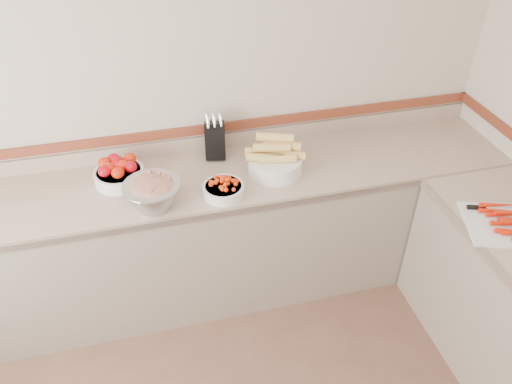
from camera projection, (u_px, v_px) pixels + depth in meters
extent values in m
plane|color=beige|center=(171.00, 95.00, 2.91)|extent=(4.00, 0.00, 4.00)
cube|color=tan|center=(184.00, 185.00, 2.91)|extent=(4.00, 0.65, 0.04)
cube|color=gray|center=(191.00, 241.00, 3.19)|extent=(4.00, 0.63, 0.86)
cube|color=#88705B|center=(192.00, 218.00, 2.67)|extent=(4.00, 0.02, 0.04)
cube|color=tan|center=(177.00, 147.00, 3.11)|extent=(4.00, 0.02, 0.10)
cube|color=brown|center=(175.00, 133.00, 3.05)|extent=(4.00, 0.02, 0.06)
cube|color=black|center=(215.00, 141.00, 3.05)|extent=(0.15, 0.17, 0.24)
cylinder|color=silver|center=(208.00, 123.00, 2.94)|extent=(0.02, 0.03, 0.06)
cylinder|color=silver|center=(215.00, 122.00, 2.95)|extent=(0.02, 0.03, 0.06)
cylinder|color=silver|center=(221.00, 121.00, 2.95)|extent=(0.02, 0.03, 0.06)
cylinder|color=silver|center=(207.00, 121.00, 2.96)|extent=(0.02, 0.03, 0.06)
cylinder|color=silver|center=(214.00, 120.00, 2.96)|extent=(0.02, 0.03, 0.06)
cylinder|color=silver|center=(220.00, 119.00, 2.97)|extent=(0.02, 0.03, 0.06)
cylinder|color=silver|center=(207.00, 119.00, 2.97)|extent=(0.02, 0.03, 0.06)
cylinder|color=silver|center=(213.00, 118.00, 2.98)|extent=(0.02, 0.03, 0.06)
cylinder|color=silver|center=(220.00, 117.00, 2.99)|extent=(0.02, 0.03, 0.06)
cylinder|color=white|center=(119.00, 176.00, 2.88)|extent=(0.29, 0.29, 0.08)
torus|color=white|center=(119.00, 171.00, 2.86)|extent=(0.29, 0.29, 0.01)
cylinder|color=white|center=(119.00, 171.00, 2.86)|extent=(0.25, 0.25, 0.01)
ellipsoid|color=red|center=(105.00, 171.00, 2.80)|extent=(0.07, 0.07, 0.06)
ellipsoid|color=red|center=(118.00, 173.00, 2.79)|extent=(0.07, 0.07, 0.06)
ellipsoid|color=red|center=(130.00, 167.00, 2.83)|extent=(0.07, 0.07, 0.06)
ellipsoid|color=red|center=(104.00, 163.00, 2.86)|extent=(0.07, 0.07, 0.06)
ellipsoid|color=red|center=(117.00, 164.00, 2.85)|extent=(0.07, 0.07, 0.06)
ellipsoid|color=red|center=(130.00, 159.00, 2.90)|extent=(0.07, 0.07, 0.06)
ellipsoid|color=red|center=(114.00, 159.00, 2.90)|extent=(0.07, 0.07, 0.06)
ellipsoid|color=red|center=(123.00, 165.00, 2.84)|extent=(0.07, 0.07, 0.06)
ellipsoid|color=red|center=(117.00, 161.00, 2.88)|extent=(0.07, 0.07, 0.06)
ellipsoid|color=red|center=(109.00, 168.00, 2.82)|extent=(0.07, 0.07, 0.06)
cylinder|color=white|center=(224.00, 190.00, 2.79)|extent=(0.23, 0.23, 0.06)
torus|color=white|center=(223.00, 186.00, 2.77)|extent=(0.24, 0.24, 0.01)
cylinder|color=white|center=(223.00, 186.00, 2.77)|extent=(0.20, 0.20, 0.01)
sphere|color=red|center=(216.00, 178.00, 2.78)|extent=(0.03, 0.03, 0.03)
sphere|color=red|center=(224.00, 180.00, 2.74)|extent=(0.03, 0.03, 0.03)
sphere|color=red|center=(219.00, 182.00, 2.73)|extent=(0.03, 0.03, 0.03)
sphere|color=red|center=(211.00, 183.00, 2.75)|extent=(0.03, 0.03, 0.03)
sphere|color=red|center=(226.00, 190.00, 2.70)|extent=(0.03, 0.03, 0.03)
sphere|color=red|center=(221.00, 185.00, 2.72)|extent=(0.03, 0.03, 0.03)
sphere|color=red|center=(230.00, 176.00, 2.81)|extent=(0.03, 0.03, 0.03)
sphere|color=red|center=(230.00, 177.00, 2.80)|extent=(0.03, 0.03, 0.03)
sphere|color=red|center=(213.00, 183.00, 2.75)|extent=(0.03, 0.03, 0.03)
sphere|color=red|center=(224.00, 180.00, 2.75)|extent=(0.03, 0.03, 0.03)
sphere|color=red|center=(209.00, 180.00, 2.78)|extent=(0.03, 0.03, 0.03)
sphere|color=red|center=(224.00, 177.00, 2.78)|extent=(0.03, 0.03, 0.03)
sphere|color=red|center=(226.00, 181.00, 2.75)|extent=(0.03, 0.03, 0.03)
sphere|color=red|center=(226.00, 175.00, 2.82)|extent=(0.03, 0.03, 0.03)
sphere|color=red|center=(218.00, 178.00, 2.77)|extent=(0.03, 0.03, 0.03)
sphere|color=red|center=(214.00, 177.00, 2.81)|extent=(0.03, 0.03, 0.03)
sphere|color=red|center=(234.00, 181.00, 2.76)|extent=(0.03, 0.03, 0.03)
sphere|color=red|center=(227.00, 183.00, 2.72)|extent=(0.03, 0.03, 0.03)
sphere|color=red|center=(228.00, 179.00, 2.76)|extent=(0.03, 0.03, 0.03)
sphere|color=red|center=(221.00, 178.00, 2.75)|extent=(0.03, 0.03, 0.03)
sphere|color=red|center=(222.00, 189.00, 2.70)|extent=(0.03, 0.03, 0.03)
sphere|color=red|center=(219.00, 180.00, 2.75)|extent=(0.03, 0.03, 0.03)
sphere|color=red|center=(218.00, 188.00, 2.71)|extent=(0.03, 0.03, 0.03)
sphere|color=red|center=(217.00, 175.00, 2.82)|extent=(0.03, 0.03, 0.03)
sphere|color=red|center=(222.00, 188.00, 2.71)|extent=(0.03, 0.03, 0.03)
sphere|color=red|center=(234.00, 184.00, 2.74)|extent=(0.03, 0.03, 0.03)
sphere|color=red|center=(218.00, 177.00, 2.79)|extent=(0.03, 0.03, 0.03)
sphere|color=red|center=(228.00, 180.00, 2.75)|extent=(0.03, 0.03, 0.03)
sphere|color=red|center=(211.00, 184.00, 2.74)|extent=(0.03, 0.03, 0.03)
sphere|color=red|center=(238.00, 182.00, 2.77)|extent=(0.03, 0.03, 0.03)
sphere|color=red|center=(209.00, 185.00, 2.74)|extent=(0.03, 0.03, 0.03)
sphere|color=red|center=(228.00, 177.00, 2.78)|extent=(0.03, 0.03, 0.03)
sphere|color=red|center=(226.00, 178.00, 2.77)|extent=(0.03, 0.03, 0.03)
sphere|color=red|center=(224.00, 193.00, 2.69)|extent=(0.03, 0.03, 0.03)
sphere|color=red|center=(223.00, 177.00, 2.76)|extent=(0.03, 0.03, 0.03)
sphere|color=red|center=(223.00, 178.00, 2.77)|extent=(0.03, 0.03, 0.03)
sphere|color=red|center=(221.00, 187.00, 2.71)|extent=(0.03, 0.03, 0.03)
sphere|color=red|center=(209.00, 181.00, 2.78)|extent=(0.03, 0.03, 0.03)
sphere|color=red|center=(222.00, 177.00, 2.77)|extent=(0.03, 0.03, 0.03)
cylinder|color=white|center=(275.00, 164.00, 2.96)|extent=(0.33, 0.33, 0.10)
torus|color=white|center=(275.00, 158.00, 2.93)|extent=(0.33, 0.33, 0.01)
cylinder|color=#EBB662|center=(265.00, 158.00, 2.88)|extent=(0.22, 0.12, 0.05)
cylinder|color=#EBB662|center=(278.00, 159.00, 2.88)|extent=(0.22, 0.09, 0.05)
cylinder|color=#EBB662|center=(288.00, 154.00, 2.92)|extent=(0.22, 0.15, 0.05)
cylinder|color=#EBB662|center=(263.00, 152.00, 2.94)|extent=(0.22, 0.11, 0.05)
cylinder|color=#EBB662|center=(279.00, 149.00, 2.96)|extent=(0.21, 0.16, 0.05)
cylinder|color=#EBB662|center=(272.00, 148.00, 2.88)|extent=(0.22, 0.10, 0.05)
cylinder|color=#EBB662|center=(283.00, 145.00, 2.91)|extent=(0.22, 0.14, 0.05)
cylinder|color=#EBB662|center=(275.00, 137.00, 2.88)|extent=(0.22, 0.12, 0.05)
cylinder|color=#B2B2BA|center=(153.00, 195.00, 2.68)|extent=(0.31, 0.31, 0.15)
torus|color=#B2B2BA|center=(151.00, 185.00, 2.64)|extent=(0.31, 0.31, 0.01)
ellipsoid|color=#B71459|center=(152.00, 187.00, 2.65)|extent=(0.26, 0.26, 0.08)
cube|color=#B71459|center=(149.00, 171.00, 2.70)|extent=(0.03, 0.03, 0.02)
cube|color=#A5BC5B|center=(159.00, 174.00, 2.67)|extent=(0.03, 0.03, 0.02)
cube|color=#B71459|center=(155.00, 176.00, 2.69)|extent=(0.03, 0.03, 0.02)
cube|color=#A5BC5B|center=(152.00, 190.00, 2.58)|extent=(0.03, 0.03, 0.02)
cube|color=#B71459|center=(151.00, 192.00, 2.57)|extent=(0.03, 0.03, 0.02)
cube|color=#A5BC5B|center=(163.00, 177.00, 2.66)|extent=(0.02, 0.02, 0.02)
cube|color=#B71459|center=(169.00, 179.00, 2.66)|extent=(0.03, 0.03, 0.02)
cube|color=#A5BC5B|center=(151.00, 178.00, 2.64)|extent=(0.02, 0.02, 0.02)
cube|color=#B71459|center=(151.00, 180.00, 2.65)|extent=(0.02, 0.02, 0.02)
cube|color=#A5BC5B|center=(157.00, 186.00, 2.61)|extent=(0.03, 0.03, 0.02)
cube|color=#B71459|center=(166.00, 189.00, 2.60)|extent=(0.03, 0.03, 0.02)
cube|color=#A5BC5B|center=(154.00, 173.00, 2.72)|extent=(0.02, 0.02, 0.02)
cube|color=#B71459|center=(146.00, 180.00, 2.67)|extent=(0.03, 0.03, 0.02)
cube|color=#A5BC5B|center=(149.00, 183.00, 2.63)|extent=(0.03, 0.03, 0.02)
cube|color=white|center=(509.00, 225.00, 2.59)|extent=(0.53, 0.47, 0.01)
cone|color=red|center=(512.00, 223.00, 2.57)|extent=(0.17, 0.08, 0.03)
cone|color=red|center=(508.00, 220.00, 2.59)|extent=(0.17, 0.08, 0.03)
cone|color=red|center=(507.00, 214.00, 2.59)|extent=(0.17, 0.08, 0.03)
cone|color=red|center=(502.00, 214.00, 2.63)|extent=(0.17, 0.08, 0.03)
cone|color=red|center=(499.00, 211.00, 2.65)|extent=(0.17, 0.08, 0.03)
cone|color=red|center=(497.00, 205.00, 2.65)|extent=(0.17, 0.08, 0.03)
cube|color=silver|center=(498.00, 204.00, 2.71)|extent=(0.19, 0.09, 0.00)
cube|color=black|center=(476.00, 207.00, 2.68)|extent=(0.10, 0.05, 0.02)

